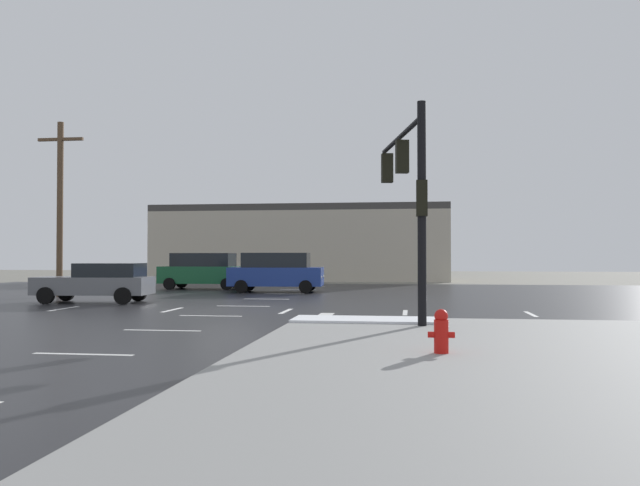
{
  "coord_description": "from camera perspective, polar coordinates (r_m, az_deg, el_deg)",
  "views": [
    {
      "loc": [
        6.16,
        -21.69,
        1.89
      ],
      "look_at": [
        1.93,
        8.94,
        2.5
      ],
      "focal_mm": 36.66,
      "sensor_mm": 36.0,
      "label": 1
    }
  ],
  "objects": [
    {
      "name": "ground_plane",
      "position": [
        22.63,
        -8.02,
        -5.92
      ],
      "size": [
        120.0,
        120.0,
        0.0
      ],
      "primitive_type": "plane",
      "color": "slate"
    },
    {
      "name": "utility_pole_far",
      "position": [
        32.56,
        -21.75,
        3.11
      ],
      "size": [
        2.2,
        0.28,
        8.1
      ],
      "color": "brown",
      "rests_on": "ground_plane"
    },
    {
      "name": "snow_strip_curbside",
      "position": [
        17.81,
        4.11,
        -6.68
      ],
      "size": [
        4.0,
        1.6,
        0.06
      ],
      "primitive_type": "cube",
      "color": "white",
      "rests_on": "sidewalk_corner"
    },
    {
      "name": "suv_green",
      "position": [
        37.51,
        -10.13,
        -2.34
      ],
      "size": [
        4.84,
        2.18,
        2.03
      ],
      "rotation": [
        0.0,
        0.0,
        0.0
      ],
      "color": "#195933",
      "rests_on": "road_asphalt"
    },
    {
      "name": "suv_blue",
      "position": [
        33.8,
        -3.84,
        -2.49
      ],
      "size": [
        4.91,
        2.36,
        2.03
      ],
      "rotation": [
        0.0,
        0.0,
        0.05
      ],
      "color": "navy",
      "rests_on": "road_asphalt"
    },
    {
      "name": "traffic_signal_mast",
      "position": [
        18.23,
        7.75,
        5.38
      ],
      "size": [
        1.38,
        5.57,
        5.65
      ],
      "rotation": [
        0.0,
        0.0,
        1.78
      ],
      "color": "black",
      "rests_on": "sidewalk_corner"
    },
    {
      "name": "sedan_grey",
      "position": [
        27.66,
        -18.81,
        -3.22
      ],
      "size": [
        4.64,
        2.31,
        1.58
      ],
      "rotation": [
        0.0,
        0.0,
        3.22
      ],
      "color": "slate",
      "rests_on": "road_asphalt"
    },
    {
      "name": "fire_hydrant",
      "position": [
        12.05,
        10.54,
        -7.57
      ],
      "size": [
        0.48,
        0.26,
        0.79
      ],
      "color": "red",
      "rests_on": "sidewalk_corner"
    },
    {
      "name": "lane_markings",
      "position": [
        20.99,
        -5.87,
        -6.24
      ],
      "size": [
        36.15,
        36.15,
        0.01
      ],
      "color": "silver",
      "rests_on": "road_asphalt"
    },
    {
      "name": "road_asphalt",
      "position": [
        22.63,
        -8.02,
        -5.89
      ],
      "size": [
        44.0,
        44.0,
        0.02
      ],
      "primitive_type": "cube",
      "color": "#232326",
      "rests_on": "ground_plane"
    },
    {
      "name": "strip_building_background",
      "position": [
        51.69,
        -1.48,
        -0.04
      ],
      "size": [
        22.53,
        8.0,
        5.76
      ],
      "color": "#BCB29E",
      "rests_on": "ground_plane"
    }
  ]
}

